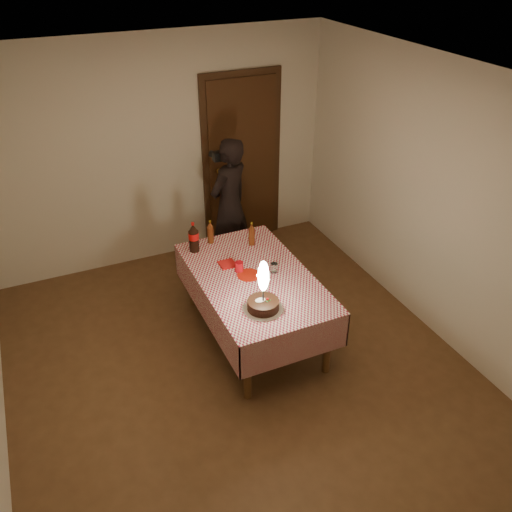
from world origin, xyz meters
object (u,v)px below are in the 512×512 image
object	(u,v)px
birthday_cake	(263,298)
cola_bottle	(194,237)
dining_table	(254,284)
photographer	(229,205)
clear_cup	(274,268)
amber_bottle_right	(252,234)
red_plate	(249,275)
amber_bottle_left	(210,232)
red_cup	(239,267)

from	to	relation	value
birthday_cake	cola_bottle	size ratio (longest dim) A/B	1.52
dining_table	photographer	size ratio (longest dim) A/B	1.10
clear_cup	amber_bottle_right	world-z (taller)	amber_bottle_right
dining_table	cola_bottle	size ratio (longest dim) A/B	5.42
red_plate	clear_cup	bearing A→B (deg)	-9.85
amber_bottle_left	dining_table	bearing A→B (deg)	-78.71
birthday_cake	cola_bottle	world-z (taller)	birthday_cake
clear_cup	dining_table	bearing A→B (deg)	176.43
amber_bottle_left	amber_bottle_right	xyz separation A→B (m)	(0.37, -0.21, 0.00)
red_cup	clear_cup	xyz separation A→B (m)	(0.30, -0.14, -0.01)
birthday_cake	red_plate	size ratio (longest dim) A/B	2.19
photographer	red_plate	bearing A→B (deg)	-104.07
red_cup	cola_bottle	bearing A→B (deg)	116.28
amber_bottle_right	photographer	xyz separation A→B (m)	(0.07, 0.78, -0.03)
cola_bottle	red_plate	bearing A→B (deg)	-63.33
birthday_cake	clear_cup	bearing A→B (deg)	55.02
cola_bottle	amber_bottle_right	bearing A→B (deg)	-11.99
red_cup	amber_bottle_right	xyz separation A→B (m)	(0.31, 0.41, 0.07)
birthday_cake	clear_cup	distance (m)	0.59
birthday_cake	clear_cup	world-z (taller)	birthday_cake
amber_bottle_left	amber_bottle_right	distance (m)	0.42
birthday_cake	amber_bottle_right	distance (m)	1.09
dining_table	red_cup	bearing A→B (deg)	125.52
red_cup	clear_cup	size ratio (longest dim) A/B	1.11
birthday_cake	dining_table	bearing A→B (deg)	74.87
red_plate	amber_bottle_left	bearing A→B (deg)	98.83
cola_bottle	photographer	bearing A→B (deg)	45.57
birthday_cake	amber_bottle_left	size ratio (longest dim) A/B	1.89
cola_bottle	amber_bottle_right	xyz separation A→B (m)	(0.58, -0.12, -0.03)
birthday_cake	red_cup	xyz separation A→B (m)	(0.04, 0.63, -0.07)
birthday_cake	amber_bottle_left	distance (m)	1.25
birthday_cake	amber_bottle_left	world-z (taller)	birthday_cake
red_plate	photographer	bearing A→B (deg)	75.93
dining_table	clear_cup	bearing A→B (deg)	-3.57
dining_table	red_cup	distance (m)	0.22
red_plate	red_cup	xyz separation A→B (m)	(-0.06, 0.10, 0.05)
dining_table	red_cup	size ratio (longest dim) A/B	17.20
cola_bottle	photographer	xyz separation A→B (m)	(0.64, 0.65, -0.07)
cola_bottle	clear_cup	bearing A→B (deg)	-50.38
dining_table	amber_bottle_left	size ratio (longest dim) A/B	6.75
red_cup	birthday_cake	bearing A→B (deg)	-93.69
red_cup	amber_bottle_left	size ratio (longest dim) A/B	0.39
clear_cup	photographer	world-z (taller)	photographer
clear_cup	amber_bottle_right	bearing A→B (deg)	88.42
dining_table	red_plate	size ratio (longest dim) A/B	7.82
red_cup	photographer	xyz separation A→B (m)	(0.38, 1.19, 0.03)
red_plate	red_cup	bearing A→B (deg)	118.67
birthday_cake	red_plate	bearing A→B (deg)	79.62
red_cup	photographer	bearing A→B (deg)	72.31
cola_bottle	amber_bottle_left	world-z (taller)	cola_bottle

